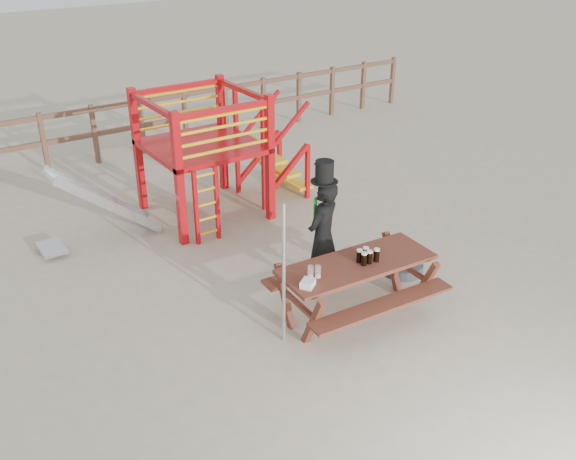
{
  "coord_description": "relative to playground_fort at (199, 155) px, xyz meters",
  "views": [
    {
      "loc": [
        -4.19,
        -5.41,
        4.67
      ],
      "look_at": [
        -0.0,
        0.8,
        0.89
      ],
      "focal_mm": 40.0,
      "sensor_mm": 36.0,
      "label": 1
    }
  ],
  "objects": [
    {
      "name": "metal_pole",
      "position": [
        -0.83,
        -3.74,
        -0.17
      ],
      "size": [
        0.04,
        0.04,
        1.81
      ],
      "primitive_type": "cylinder",
      "color": "#B2B2B7",
      "rests_on": "ground"
    },
    {
      "name": "empty_glasses",
      "position": [
        -0.42,
        -3.77,
        -0.24
      ],
      "size": [
        0.15,
        0.12,
        0.15
      ],
      "color": "silver",
      "rests_on": "picnic_table"
    },
    {
      "name": "parasol_base",
      "position": [
        1.48,
        -3.32,
        -1.0
      ],
      "size": [
        0.6,
        0.6,
        0.25
      ],
      "color": "#37373C",
      "rests_on": "ground"
    },
    {
      "name": "ground",
      "position": [
        -0.12,
        -3.58,
        -1.07
      ],
      "size": [
        60.0,
        60.0,
        0.0
      ],
      "primitive_type": "plane",
      "color": "#BFAE94",
      "rests_on": "ground"
    },
    {
      "name": "stout_pints",
      "position": [
        0.33,
        -3.85,
        -0.22
      ],
      "size": [
        0.26,
        0.18,
        0.17
      ],
      "color": "black",
      "rests_on": "picnic_table"
    },
    {
      "name": "playground_fort",
      "position": [
        0.0,
        0.0,
        0.0
      ],
      "size": [
        4.71,
        1.84,
        2.1
      ],
      "color": "#B40C11",
      "rests_on": "ground"
    },
    {
      "name": "paper_bag",
      "position": [
        -0.61,
        -3.9,
        -0.27
      ],
      "size": [
        0.23,
        0.22,
        0.08
      ],
      "primitive_type": "cube",
      "rotation": [
        0.0,
        0.0,
        0.6
      ],
      "color": "white",
      "rests_on": "picnic_table"
    },
    {
      "name": "back_fence",
      "position": [
        -0.12,
        3.42,
        -0.34
      ],
      "size": [
        15.09,
        0.09,
        1.2
      ],
      "color": "brown",
      "rests_on": "ground"
    },
    {
      "name": "man_with_hat",
      "position": [
        0.27,
        -3.01,
        -0.25
      ],
      "size": [
        0.67,
        0.56,
        1.84
      ],
      "rotation": [
        0.0,
        0.0,
        3.53
      ],
      "color": "black",
      "rests_on": "ground"
    },
    {
      "name": "picnic_table",
      "position": [
        0.23,
        -3.78,
        -0.59
      ],
      "size": [
        2.06,
        1.48,
        0.77
      ],
      "rotation": [
        0.0,
        0.0,
        -0.06
      ],
      "color": "brown",
      "rests_on": "ground"
    }
  ]
}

